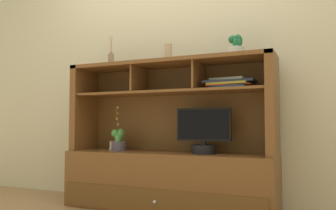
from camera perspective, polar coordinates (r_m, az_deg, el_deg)
name	(u,v)px	position (r m, az deg, el deg)	size (l,w,h in m)	color
back_wall	(180,42)	(3.13, 1.92, 10.19)	(6.00, 0.02, 2.80)	beige
media_console	(168,164)	(2.83, 0.06, -9.62)	(1.69, 0.48, 1.19)	brown
tv_monitor	(204,134)	(2.68, 5.83, -4.79)	(0.43, 0.19, 0.35)	black
potted_orchid	(118,145)	(3.05, -8.22, -6.49)	(0.15, 0.15, 0.38)	beige
potted_fern	(119,141)	(3.01, -8.05, -5.82)	(0.14, 0.14, 0.19)	#514658
magazine_stack_left	(230,84)	(2.68, 10.08, 3.42)	(0.39, 0.25, 0.08)	navy
diffuser_bottle	(111,60)	(3.13, -9.28, 7.33)	(0.05, 0.05, 0.26)	#917356
potted_succulent	(236,48)	(2.72, 11.01, 9.17)	(0.14, 0.14, 0.18)	beige
ceramic_vase	(168,53)	(2.87, 0.06, 8.52)	(0.06, 0.06, 0.15)	tan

